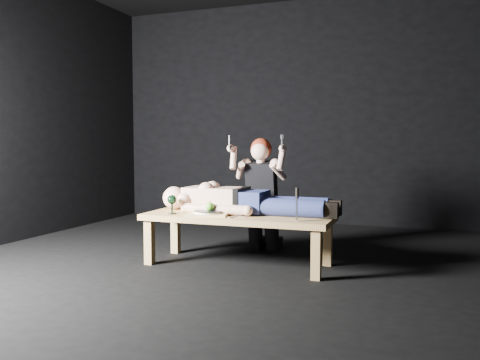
{
  "coord_description": "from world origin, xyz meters",
  "views": [
    {
      "loc": [
        1.66,
        -4.19,
        1.06
      ],
      "look_at": [
        0.17,
        -0.05,
        0.75
      ],
      "focal_mm": 37.4,
      "sensor_mm": 36.0,
      "label": 1
    }
  ],
  "objects_px": {
    "kneeling_woman": "(263,194)",
    "serving_tray": "(207,214)",
    "carving_knife": "(297,204)",
    "table": "(238,240)",
    "goblet": "(172,204)",
    "lying_man": "(248,198)"
  },
  "relations": [
    {
      "from": "table",
      "to": "lying_man",
      "type": "relative_size",
      "value": 0.97
    },
    {
      "from": "goblet",
      "to": "table",
      "type": "bearing_deg",
      "value": 17.19
    },
    {
      "from": "carving_knife",
      "to": "table",
      "type": "bearing_deg",
      "value": 160.36
    },
    {
      "from": "serving_tray",
      "to": "carving_knife",
      "type": "relative_size",
      "value": 1.31
    },
    {
      "from": "lying_man",
      "to": "kneeling_woman",
      "type": "relative_size",
      "value": 1.48
    },
    {
      "from": "table",
      "to": "goblet",
      "type": "relative_size",
      "value": 9.8
    },
    {
      "from": "serving_tray",
      "to": "carving_knife",
      "type": "bearing_deg",
      "value": -4.13
    },
    {
      "from": "serving_tray",
      "to": "goblet",
      "type": "height_order",
      "value": "goblet"
    },
    {
      "from": "kneeling_woman",
      "to": "serving_tray",
      "type": "xyz_separation_m",
      "value": [
        -0.27,
        -0.76,
        -0.12
      ]
    },
    {
      "from": "table",
      "to": "lying_man",
      "type": "bearing_deg",
      "value": 65.19
    },
    {
      "from": "kneeling_woman",
      "to": "carving_knife",
      "type": "height_order",
      "value": "kneeling_woman"
    },
    {
      "from": "carving_knife",
      "to": "goblet",
      "type": "bearing_deg",
      "value": 178.45
    },
    {
      "from": "kneeling_woman",
      "to": "carving_knife",
      "type": "relative_size",
      "value": 4.3
    },
    {
      "from": "serving_tray",
      "to": "table",
      "type": "bearing_deg",
      "value": 33.71
    },
    {
      "from": "carving_knife",
      "to": "kneeling_woman",
      "type": "bearing_deg",
      "value": 123.52
    },
    {
      "from": "goblet",
      "to": "kneeling_woman",
      "type": "bearing_deg",
      "value": 52.4
    },
    {
      "from": "table",
      "to": "lying_man",
      "type": "height_order",
      "value": "lying_man"
    },
    {
      "from": "lying_man",
      "to": "goblet",
      "type": "bearing_deg",
      "value": -154.64
    },
    {
      "from": "table",
      "to": "lying_man",
      "type": "distance_m",
      "value": 0.38
    },
    {
      "from": "kneeling_woman",
      "to": "serving_tray",
      "type": "relative_size",
      "value": 3.29
    },
    {
      "from": "serving_tray",
      "to": "lying_man",
      "type": "bearing_deg",
      "value": 43.36
    },
    {
      "from": "kneeling_woman",
      "to": "goblet",
      "type": "height_order",
      "value": "kneeling_woman"
    }
  ]
}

